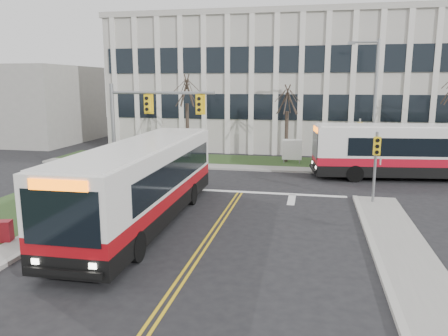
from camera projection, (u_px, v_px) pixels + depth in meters
ground at (208, 241)px, 17.50m from camera, size 120.00×120.00×0.00m
sidewalk_east at (445, 326)px, 11.22m from camera, size 2.00×26.00×0.14m
sidewalk_cross at (325, 171)px, 31.14m from camera, size 44.00×1.60×0.14m
building_lawn at (324, 164)px, 33.84m from camera, size 44.00×5.00×0.12m
office_building at (324, 85)px, 44.25m from camera, size 40.00×16.00×12.00m
building_annex at (29, 104)px, 46.81m from camera, size 12.00×12.00×8.00m
mast_arm_signal at (140, 118)px, 24.67m from camera, size 6.11×0.38×6.20m
signal_pole_near at (376, 157)px, 22.27m from camera, size 0.34×0.39×3.80m
signal_pole_far at (359, 137)px, 30.44m from camera, size 0.34×0.39×3.80m
streetlight at (373, 98)px, 30.54m from camera, size 2.15×0.25×9.20m
directory_sign at (292, 150)px, 33.63m from camera, size 1.50×0.12×2.00m
tree_left at (187, 92)px, 34.94m from camera, size 1.80×1.80×7.70m
tree_mid at (287, 101)px, 33.69m from camera, size 1.80×1.80×6.82m
bus_main at (143, 184)px, 19.45m from camera, size 3.06×13.42×3.57m
bus_cross at (416, 153)px, 28.56m from camera, size 13.34×4.41×3.49m
newspaper_box_blue at (57, 206)px, 20.73m from camera, size 0.62×0.59×0.95m
newspaper_box_red at (5, 232)px, 17.07m from camera, size 0.60×0.57×0.95m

